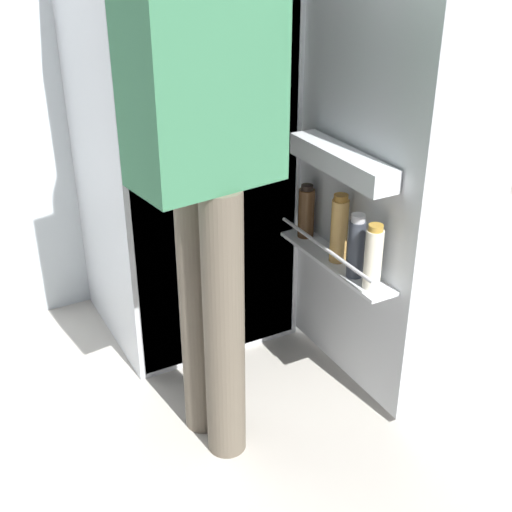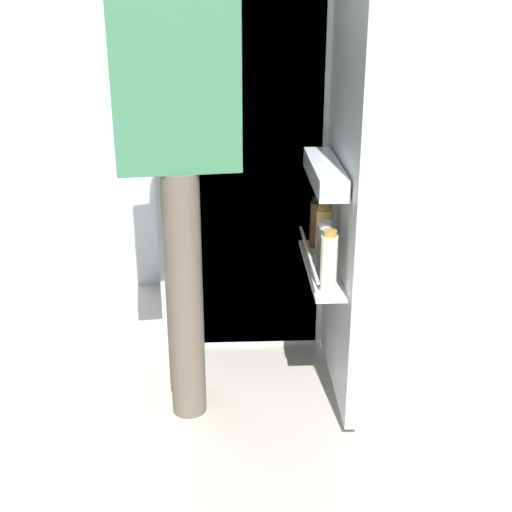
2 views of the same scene
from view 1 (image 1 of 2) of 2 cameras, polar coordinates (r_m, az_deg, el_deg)
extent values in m
plane|color=#B7B2A8|center=(2.47, -0.24, -11.23)|extent=(6.94, 6.94, 0.00)
cube|color=silver|center=(2.54, -6.50, 11.66)|extent=(0.66, 0.64, 1.72)
cube|color=white|center=(2.26, -3.36, 9.79)|extent=(0.62, 0.01, 1.68)
cube|color=white|center=(2.32, -3.82, 8.79)|extent=(0.58, 0.09, 0.01)
cube|color=silver|center=(2.17, 8.86, 9.05)|extent=(0.05, 0.63, 1.68)
cube|color=white|center=(2.28, 6.64, -0.44)|extent=(0.11, 0.54, 0.01)
cylinder|color=silver|center=(2.22, 5.72, 0.67)|extent=(0.01, 0.52, 0.01)
cube|color=white|center=(2.14, 7.14, 7.83)|extent=(0.10, 0.46, 0.07)
cylinder|color=tan|center=(2.22, 6.93, 2.09)|extent=(0.06, 0.06, 0.21)
cylinder|color=#996623|center=(2.18, 7.10, 4.86)|extent=(0.05, 0.05, 0.02)
cylinder|color=brown|center=(2.39, 4.20, 3.57)|extent=(0.06, 0.06, 0.18)
cylinder|color=black|center=(2.35, 4.28, 5.72)|extent=(0.04, 0.04, 0.02)
cylinder|color=#EDE5CC|center=(2.09, 9.73, -0.27)|extent=(0.05, 0.05, 0.19)
cylinder|color=#B78933|center=(2.04, 9.96, 2.33)|extent=(0.05, 0.05, 0.02)
cylinder|color=#333842|center=(2.14, 8.33, 0.57)|extent=(0.05, 0.05, 0.19)
cylinder|color=silver|center=(2.10, 8.52, 3.14)|extent=(0.04, 0.04, 0.02)
cylinder|color=#4C7F3D|center=(2.31, -3.08, 10.15)|extent=(0.07, 0.07, 0.09)
cylinder|color=#665B4C|center=(2.09, -4.76, -4.50)|extent=(0.12, 0.12, 0.88)
cylinder|color=#665B4C|center=(1.99, -2.67, -6.23)|extent=(0.12, 0.12, 0.88)
cube|color=#3D7F56|center=(1.75, -4.51, 15.66)|extent=(0.41, 0.27, 0.62)
cylinder|color=#3D7F56|center=(1.92, -7.62, 15.89)|extent=(0.08, 0.08, 0.58)
camera|label=2|loc=(1.05, 93.29, -8.00)|focal=48.47mm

